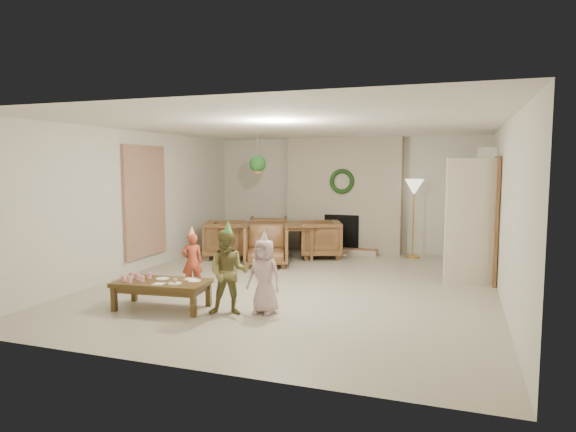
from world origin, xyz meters
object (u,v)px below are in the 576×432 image
at_px(child_plaid, 229,273).
at_px(dining_table, 268,241).
at_px(dining_chair_far, 269,233).
at_px(dining_chair_near, 266,246).
at_px(dining_chair_right, 320,239).
at_px(child_pink, 264,276).
at_px(coffee_table_top, 162,283).
at_px(dining_chair_left, 226,239).
at_px(child_red, 192,262).

bearing_deg(child_plaid, dining_table, 87.16).
bearing_deg(dining_chair_far, child_plaid, 85.44).
height_order(dining_chair_near, dining_chair_right, same).
bearing_deg(dining_chair_right, child_pink, -14.62).
relative_size(dining_table, coffee_table_top, 1.61).
bearing_deg(child_pink, dining_chair_far, 118.15).
bearing_deg(dining_chair_far, child_pink, 90.83).
relative_size(dining_table, dining_chair_left, 2.34).
bearing_deg(child_pink, child_plaid, -145.26).
height_order(dining_chair_left, dining_chair_right, same).
height_order(coffee_table_top, child_red, child_red).
height_order(coffee_table_top, child_pink, child_pink).
bearing_deg(dining_chair_far, dining_chair_right, 141.34).
relative_size(child_red, child_pink, 0.91).
height_order(dining_chair_left, child_plaid, child_plaid).
relative_size(dining_chair_left, dining_chair_right, 1.00).
bearing_deg(dining_chair_near, dining_chair_right, 38.66).
relative_size(dining_table, dining_chair_right, 2.34).
height_order(dining_chair_far, dining_chair_right, same).
distance_m(dining_chair_left, child_plaid, 3.97).
height_order(dining_table, dining_chair_far, dining_chair_far).
bearing_deg(coffee_table_top, dining_chair_far, 88.10).
distance_m(dining_chair_near, dining_chair_far, 1.73).
distance_m(dining_chair_left, coffee_table_top, 3.71).
relative_size(dining_chair_near, dining_chair_left, 1.00).
height_order(dining_chair_far, coffee_table_top, dining_chair_far).
distance_m(dining_chair_left, dining_chair_right, 1.94).
bearing_deg(child_pink, dining_chair_left, 130.85).
distance_m(dining_chair_left, child_pink, 3.99).
distance_m(dining_chair_far, child_red, 3.71).
distance_m(dining_table, dining_chair_far, 0.87).
xyz_separation_m(dining_table, dining_chair_near, (0.29, -0.81, 0.04)).
distance_m(dining_table, dining_chair_left, 0.87).
height_order(coffee_table_top, child_plaid, child_plaid).
bearing_deg(coffee_table_top, child_plaid, -1.68).
height_order(dining_chair_right, coffee_table_top, dining_chair_right).
bearing_deg(dining_chair_right, child_red, -38.68).
distance_m(dining_chair_far, child_plaid, 4.82).
xyz_separation_m(dining_chair_left, child_pink, (2.19, -3.33, 0.10)).
bearing_deg(dining_table, coffee_table_top, -109.35).
bearing_deg(dining_chair_far, coffee_table_top, 74.13).
relative_size(dining_chair_left, child_red, 0.96).
xyz_separation_m(coffee_table_top, child_pink, (1.35, 0.28, 0.13)).
relative_size(dining_chair_left, coffee_table_top, 0.69).
height_order(dining_chair_far, child_pink, child_pink).
height_order(dining_chair_far, child_plaid, child_plaid).
xyz_separation_m(dining_chair_near, dining_chair_left, (-1.11, 0.52, 0.00)).
bearing_deg(dining_chair_right, child_plaid, -20.40).
bearing_deg(child_plaid, dining_chair_near, 85.61).
xyz_separation_m(child_plaid, child_pink, (0.41, 0.21, -0.06)).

